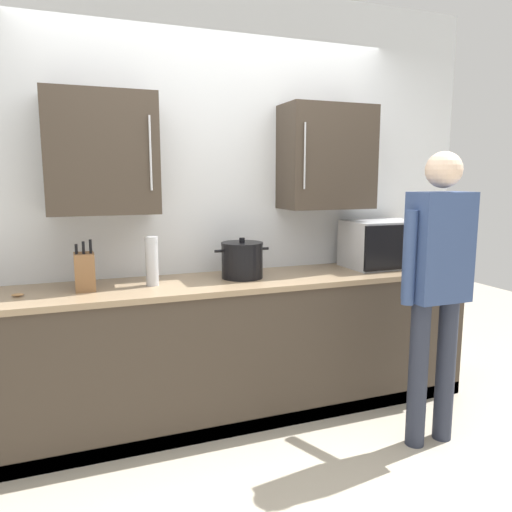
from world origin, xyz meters
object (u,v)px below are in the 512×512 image
(person_figure, at_px, (437,274))
(thermos_flask, at_px, (152,261))
(microwave_oven, at_px, (380,244))
(wooden_spoon, at_px, (5,296))
(knife_block, at_px, (85,271))
(stock_pot, at_px, (242,260))

(person_figure, bearing_deg, thermos_flask, 153.65)
(microwave_oven, xyz_separation_m, thermos_flask, (-1.64, -0.03, -0.02))
(wooden_spoon, relative_size, person_figure, 0.12)
(microwave_oven, relative_size, knife_block, 1.77)
(wooden_spoon, relative_size, knife_block, 0.71)
(microwave_oven, distance_m, thermos_flask, 1.64)
(person_figure, bearing_deg, microwave_oven, 78.76)
(thermos_flask, relative_size, knife_block, 1.00)
(stock_pot, height_order, wooden_spoon, stock_pot)
(wooden_spoon, distance_m, knife_block, 0.43)
(stock_pot, height_order, person_figure, person_figure)
(thermos_flask, bearing_deg, stock_pot, 2.39)
(microwave_oven, bearing_deg, person_figure, -101.24)
(thermos_flask, height_order, stock_pot, thermos_flask)
(thermos_flask, relative_size, wooden_spoon, 1.41)
(microwave_oven, xyz_separation_m, person_figure, (-0.15, -0.77, -0.07))
(stock_pot, bearing_deg, wooden_spoon, -177.98)
(wooden_spoon, bearing_deg, stock_pot, 2.02)
(microwave_oven, relative_size, thermos_flask, 1.77)
(microwave_oven, bearing_deg, knife_block, -179.27)
(stock_pot, bearing_deg, person_figure, -40.02)
(knife_block, xyz_separation_m, person_figure, (1.87, -0.74, -0.01))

